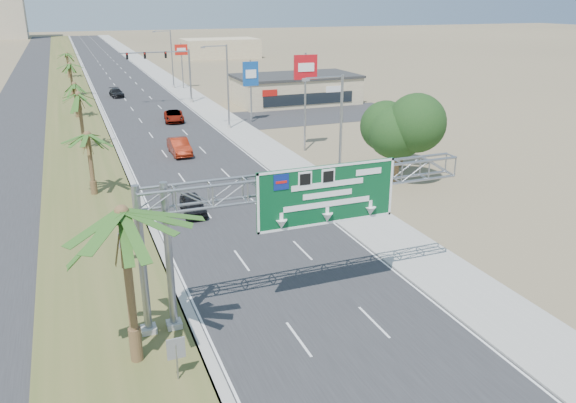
{
  "coord_description": "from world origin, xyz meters",
  "views": [
    {
      "loc": [
        -10.67,
        -13.65,
        14.88
      ],
      "look_at": [
        0.22,
        13.97,
        4.2
      ],
      "focal_mm": 35.0,
      "sensor_mm": 36.0,
      "label": 1
    }
  ],
  "objects_px": {
    "pole_sign_red_far": "(181,53)",
    "pole_sign_red_near": "(305,74)",
    "palm_near": "(122,214)",
    "car_far": "(116,93)",
    "car_mid_lane": "(179,147)",
    "store_building": "(296,90)",
    "car_right_lane": "(174,116)",
    "pole_sign_blue": "(251,76)",
    "signal_mast": "(176,71)",
    "car_left_lane": "(193,205)",
    "sign_gantry": "(294,195)"
  },
  "relations": [
    {
      "from": "palm_near",
      "to": "store_building",
      "type": "bearing_deg",
      "value": 61.72
    },
    {
      "from": "signal_mast",
      "to": "pole_sign_red_far",
      "type": "relative_size",
      "value": 1.31
    },
    {
      "from": "pole_sign_blue",
      "to": "pole_sign_red_far",
      "type": "xyz_separation_m",
      "value": [
        -2.28,
        32.13,
        0.33
      ]
    },
    {
      "from": "sign_gantry",
      "to": "signal_mast",
      "type": "xyz_separation_m",
      "value": [
        6.23,
        62.05,
        -1.21
      ]
    },
    {
      "from": "sign_gantry",
      "to": "pole_sign_red_far",
      "type": "bearing_deg",
      "value": 82.56
    },
    {
      "from": "palm_near",
      "to": "car_far",
      "type": "relative_size",
      "value": 1.84
    },
    {
      "from": "signal_mast",
      "to": "pole_sign_red_near",
      "type": "distance_m",
      "value": 33.97
    },
    {
      "from": "pole_sign_red_far",
      "to": "pole_sign_red_near",
      "type": "bearing_deg",
      "value": -86.53
    },
    {
      "from": "car_far",
      "to": "pole_sign_blue",
      "type": "distance_m",
      "value": 31.04
    },
    {
      "from": "car_right_lane",
      "to": "pole_sign_red_near",
      "type": "xyz_separation_m",
      "value": [
        9.91,
        -19.94,
        7.21
      ]
    },
    {
      "from": "palm_near",
      "to": "store_building",
      "type": "height_order",
      "value": "palm_near"
    },
    {
      "from": "store_building",
      "to": "car_mid_lane",
      "type": "relative_size",
      "value": 3.6
    },
    {
      "from": "car_mid_lane",
      "to": "palm_near",
      "type": "bearing_deg",
      "value": -104.53
    },
    {
      "from": "car_far",
      "to": "pole_sign_red_far",
      "type": "height_order",
      "value": "pole_sign_red_far"
    },
    {
      "from": "car_far",
      "to": "pole_sign_red_near",
      "type": "bearing_deg",
      "value": -76.04
    },
    {
      "from": "car_mid_lane",
      "to": "car_right_lane",
      "type": "relative_size",
      "value": 0.97
    },
    {
      "from": "car_mid_lane",
      "to": "pole_sign_blue",
      "type": "xyz_separation_m",
      "value": [
        11.84,
        12.7,
        5.0
      ]
    },
    {
      "from": "sign_gantry",
      "to": "pole_sign_blue",
      "type": "relative_size",
      "value": 2.14
    },
    {
      "from": "car_left_lane",
      "to": "pole_sign_blue",
      "type": "relative_size",
      "value": 0.51
    },
    {
      "from": "store_building",
      "to": "car_right_lane",
      "type": "xyz_separation_m",
      "value": [
        -20.0,
        -7.24,
        -1.28
      ]
    },
    {
      "from": "store_building",
      "to": "pole_sign_red_far",
      "type": "height_order",
      "value": "pole_sign_red_far"
    },
    {
      "from": "car_far",
      "to": "pole_sign_red_near",
      "type": "distance_m",
      "value": 46.16
    },
    {
      "from": "palm_near",
      "to": "car_right_lane",
      "type": "relative_size",
      "value": 1.62
    },
    {
      "from": "store_building",
      "to": "pole_sign_blue",
      "type": "bearing_deg",
      "value": -133.77
    },
    {
      "from": "pole_sign_red_far",
      "to": "car_far",
      "type": "bearing_deg",
      "value": -157.17
    },
    {
      "from": "car_right_lane",
      "to": "car_mid_lane",
      "type": "bearing_deg",
      "value": -91.31
    },
    {
      "from": "car_far",
      "to": "pole_sign_red_far",
      "type": "bearing_deg",
      "value": 17.73
    },
    {
      "from": "palm_near",
      "to": "car_mid_lane",
      "type": "relative_size",
      "value": 1.67
    },
    {
      "from": "pole_sign_red_near",
      "to": "pole_sign_blue",
      "type": "relative_size",
      "value": 1.27
    },
    {
      "from": "signal_mast",
      "to": "store_building",
      "type": "relative_size",
      "value": 0.57
    },
    {
      "from": "palm_near",
      "to": "car_right_lane",
      "type": "height_order",
      "value": "palm_near"
    },
    {
      "from": "car_mid_lane",
      "to": "pole_sign_red_near",
      "type": "height_order",
      "value": "pole_sign_red_near"
    },
    {
      "from": "signal_mast",
      "to": "store_building",
      "type": "height_order",
      "value": "signal_mast"
    },
    {
      "from": "car_mid_lane",
      "to": "store_building",
      "type": "bearing_deg",
      "value": 46.31
    },
    {
      "from": "pole_sign_red_near",
      "to": "pole_sign_blue",
      "type": "xyz_separation_m",
      "value": [
        -0.63,
        15.99,
        -2.1
      ]
    },
    {
      "from": "sign_gantry",
      "to": "store_building",
      "type": "distance_m",
      "value": 60.77
    },
    {
      "from": "sign_gantry",
      "to": "store_building",
      "type": "height_order",
      "value": "sign_gantry"
    },
    {
      "from": "signal_mast",
      "to": "pole_sign_blue",
      "type": "xyz_separation_m",
      "value": [
        6.11,
        -17.16,
        0.97
      ]
    },
    {
      "from": "palm_near",
      "to": "signal_mast",
      "type": "distance_m",
      "value": 65.6
    },
    {
      "from": "store_building",
      "to": "car_left_lane",
      "type": "relative_size",
      "value": 4.49
    },
    {
      "from": "sign_gantry",
      "to": "palm_near",
      "type": "height_order",
      "value": "palm_near"
    },
    {
      "from": "sign_gantry",
      "to": "signal_mast",
      "type": "distance_m",
      "value": 62.37
    },
    {
      "from": "car_mid_lane",
      "to": "pole_sign_blue",
      "type": "bearing_deg",
      "value": 46.66
    },
    {
      "from": "sign_gantry",
      "to": "car_mid_lane",
      "type": "distance_m",
      "value": 32.61
    },
    {
      "from": "palm_near",
      "to": "car_mid_lane",
      "type": "xyz_separation_m",
      "value": [
        8.63,
        34.12,
        -6.11
      ]
    },
    {
      "from": "palm_near",
      "to": "signal_mast",
      "type": "relative_size",
      "value": 0.81
    },
    {
      "from": "signal_mast",
      "to": "car_left_lane",
      "type": "height_order",
      "value": "signal_mast"
    },
    {
      "from": "palm_near",
      "to": "pole_sign_red_far",
      "type": "height_order",
      "value": "palm_near"
    },
    {
      "from": "car_far",
      "to": "pole_sign_blue",
      "type": "xyz_separation_m",
      "value": [
        14.25,
        -27.09,
        5.17
      ]
    },
    {
      "from": "car_left_lane",
      "to": "pole_sign_blue",
      "type": "xyz_separation_m",
      "value": [
        14.26,
        29.9,
        5.14
      ]
    }
  ]
}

